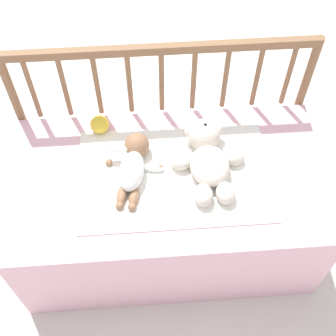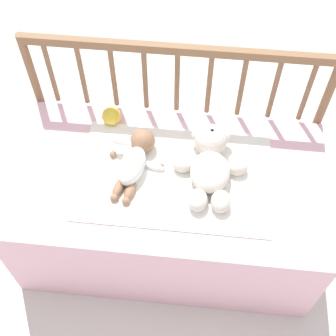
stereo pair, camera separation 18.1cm
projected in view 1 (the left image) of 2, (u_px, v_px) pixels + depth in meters
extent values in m
plane|color=silver|center=(168.00, 235.00, 2.29)|extent=(12.00, 12.00, 0.00)
cube|color=#EDB7C6|center=(168.00, 209.00, 2.08)|extent=(1.27, 0.68, 0.51)
cylinder|color=brown|center=(26.00, 128.00, 2.11)|extent=(0.04, 0.04, 0.87)
cylinder|color=brown|center=(296.00, 113.00, 2.16)|extent=(0.04, 0.04, 0.87)
cube|color=brown|center=(161.00, 49.00, 1.79)|extent=(1.24, 0.03, 0.04)
cylinder|color=brown|center=(32.00, 89.00, 1.91)|extent=(0.02, 0.02, 0.32)
cylinder|color=brown|center=(65.00, 88.00, 1.92)|extent=(0.02, 0.02, 0.32)
cylinder|color=brown|center=(97.00, 86.00, 1.93)|extent=(0.02, 0.02, 0.32)
cylinder|color=brown|center=(129.00, 84.00, 1.93)|extent=(0.02, 0.02, 0.32)
cylinder|color=brown|center=(162.00, 82.00, 1.94)|extent=(0.02, 0.02, 0.32)
cylinder|color=brown|center=(194.00, 81.00, 1.94)|extent=(0.02, 0.02, 0.32)
cylinder|color=brown|center=(225.00, 79.00, 1.95)|extent=(0.02, 0.02, 0.32)
cylinder|color=brown|center=(257.00, 77.00, 1.95)|extent=(0.02, 0.02, 0.32)
cylinder|color=brown|center=(288.00, 76.00, 1.96)|extent=(0.02, 0.02, 0.32)
cube|color=white|center=(174.00, 175.00, 1.86)|extent=(0.76, 0.49, 0.01)
ellipsoid|color=silver|center=(210.00, 166.00, 1.83)|extent=(0.16, 0.19, 0.10)
sphere|color=silver|center=(204.00, 135.00, 1.90)|extent=(0.13, 0.13, 0.13)
sphere|color=tan|center=(205.00, 129.00, 1.87)|extent=(0.06, 0.06, 0.06)
sphere|color=black|center=(205.00, 126.00, 1.85)|extent=(0.02, 0.02, 0.02)
sphere|color=silver|center=(191.00, 131.00, 1.91)|extent=(0.05, 0.05, 0.05)
sphere|color=silver|center=(216.00, 129.00, 1.91)|extent=(0.05, 0.05, 0.05)
ellipsoid|color=silver|center=(181.00, 162.00, 1.86)|extent=(0.09, 0.07, 0.07)
ellipsoid|color=silver|center=(234.00, 157.00, 1.88)|extent=(0.09, 0.07, 0.07)
ellipsoid|color=silver|center=(203.00, 195.00, 1.77)|extent=(0.08, 0.10, 0.07)
ellipsoid|color=silver|center=(226.00, 193.00, 1.78)|extent=(0.08, 0.10, 0.07)
ellipsoid|color=white|center=(132.00, 171.00, 1.82)|extent=(0.13, 0.20, 0.10)
sphere|color=#936B4C|center=(137.00, 145.00, 1.89)|extent=(0.10, 0.10, 0.10)
ellipsoid|color=white|center=(116.00, 148.00, 1.85)|extent=(0.10, 0.05, 0.03)
ellipsoid|color=white|center=(153.00, 168.00, 1.87)|extent=(0.10, 0.05, 0.03)
sphere|color=#936B4C|center=(109.00, 163.00, 1.88)|extent=(0.03, 0.03, 0.03)
sphere|color=#936B4C|center=(160.00, 168.00, 1.87)|extent=(0.03, 0.03, 0.03)
ellipsoid|color=#936B4C|center=(122.00, 195.00, 1.79)|extent=(0.06, 0.10, 0.04)
ellipsoid|color=#936B4C|center=(134.00, 197.00, 1.79)|extent=(0.06, 0.10, 0.04)
sphere|color=#936B4C|center=(120.00, 206.00, 1.77)|extent=(0.03, 0.03, 0.03)
sphere|color=#936B4C|center=(132.00, 207.00, 1.76)|extent=(0.03, 0.03, 0.03)
sphere|color=yellow|center=(100.00, 124.00, 1.96)|extent=(0.08, 0.08, 0.08)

